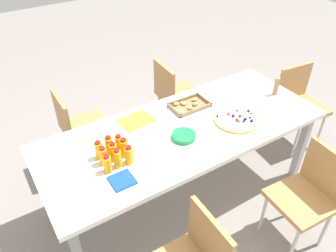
{
  "coord_description": "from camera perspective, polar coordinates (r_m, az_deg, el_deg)",
  "views": [
    {
      "loc": [
        -1.18,
        -1.65,
        2.32
      ],
      "look_at": [
        -0.1,
        0.07,
        0.77
      ],
      "focal_mm": 35.78,
      "sensor_mm": 36.0,
      "label": 1
    }
  ],
  "objects": [
    {
      "name": "napkin_stack",
      "position": [
        2.17,
        -7.79,
        -9.14
      ],
      "size": [
        0.15,
        0.15,
        0.01
      ],
      "primitive_type": "cube",
      "color": "#194CA5",
      "rests_on": "party_table"
    },
    {
      "name": "juice_bottle_7",
      "position": [
        2.34,
        -10.0,
        -3.28
      ],
      "size": [
        0.06,
        0.06,
        0.15
      ],
      "color": "#FAAE14",
      "rests_on": "party_table"
    },
    {
      "name": "cardboard_tube",
      "position": [
        3.07,
        17.97,
        6.46
      ],
      "size": [
        0.04,
        0.04,
        0.16
      ],
      "primitive_type": "cylinder",
      "color": "#9E7A56",
      "rests_on": "party_table"
    },
    {
      "name": "juice_bottle_1",
      "position": [
        2.23,
        -8.59,
        -5.53
      ],
      "size": [
        0.05,
        0.05,
        0.15
      ],
      "color": "#FAAE14",
      "rests_on": "party_table"
    },
    {
      "name": "snack_tray",
      "position": [
        2.8,
        3.51,
        3.49
      ],
      "size": [
        0.32,
        0.2,
        0.04
      ],
      "color": "olive",
      "rests_on": "party_table"
    },
    {
      "name": "paper_folder",
      "position": [
        2.65,
        -5.47,
        0.95
      ],
      "size": [
        0.28,
        0.22,
        0.01
      ],
      "primitive_type": "cube",
      "rotation": [
        0.0,
        0.0,
        0.08
      ],
      "color": "yellow",
      "rests_on": "party_table"
    },
    {
      "name": "juice_bottle_3",
      "position": [
        2.27,
        -10.95,
        -5.05
      ],
      "size": [
        0.05,
        0.05,
        0.14
      ],
      "color": "#FAAF14",
      "rests_on": "party_table"
    },
    {
      "name": "juice_bottle_0",
      "position": [
        2.21,
        -10.29,
        -6.41
      ],
      "size": [
        0.06,
        0.06,
        0.14
      ],
      "color": "#F9AB14",
      "rests_on": "party_table"
    },
    {
      "name": "juice_bottle_4",
      "position": [
        2.28,
        -9.29,
        -4.4
      ],
      "size": [
        0.05,
        0.05,
        0.15
      ],
      "color": "#FAAE14",
      "rests_on": "party_table"
    },
    {
      "name": "party_table",
      "position": [
        2.61,
        2.68,
        -1.52
      ],
      "size": [
        2.23,
        0.89,
        0.75
      ],
      "color": "white",
      "rests_on": "ground_plane"
    },
    {
      "name": "juice_bottle_5",
      "position": [
        2.31,
        -7.5,
        -3.68
      ],
      "size": [
        0.06,
        0.06,
        0.15
      ],
      "color": "#FAAB14",
      "rests_on": "party_table"
    },
    {
      "name": "fruit_pizza",
      "position": [
        2.69,
        11.59,
        1.17
      ],
      "size": [
        0.36,
        0.36,
        0.05
      ],
      "color": "tan",
      "rests_on": "party_table"
    },
    {
      "name": "ground_plane",
      "position": [
        3.09,
        2.31,
        -11.55
      ],
      "size": [
        12.0,
        12.0,
        0.0
      ],
      "primitive_type": "plane",
      "color": "gray"
    },
    {
      "name": "chair_near_right",
      "position": [
        2.64,
        23.0,
        -10.28
      ],
      "size": [
        0.43,
        0.43,
        0.83
      ],
      "rotation": [
        0.0,
        0.0,
        1.5
      ],
      "color": "#B7844C",
      "rests_on": "ground_plane"
    },
    {
      "name": "juice_bottle_8",
      "position": [
        2.35,
        -8.37,
        -2.93
      ],
      "size": [
        0.05,
        0.05,
        0.14
      ],
      "color": "#FAAC14",
      "rests_on": "party_table"
    },
    {
      "name": "juice_bottle_6",
      "position": [
        2.32,
        -11.7,
        -4.06
      ],
      "size": [
        0.05,
        0.05,
        0.14
      ],
      "color": "#F9AC14",
      "rests_on": "party_table"
    },
    {
      "name": "chair_end",
      "position": [
        3.6,
        21.38,
        4.1
      ],
      "size": [
        0.44,
        0.44,
        0.83
      ],
      "rotation": [
        0.0,
        0.0,
        3.03
      ],
      "color": "#B7844C",
      "rests_on": "ground_plane"
    },
    {
      "name": "chair_far_right",
      "position": [
        3.48,
        1.02,
        5.77
      ],
      "size": [
        0.42,
        0.42,
        0.83
      ],
      "rotation": [
        0.0,
        0.0,
        -1.61
      ],
      "color": "#B7844C",
      "rests_on": "ground_plane"
    },
    {
      "name": "chair_far_left",
      "position": [
        3.12,
        -15.08,
        0.13
      ],
      "size": [
        0.4,
        0.4,
        0.83
      ],
      "rotation": [
        0.0,
        0.0,
        -1.57
      ],
      "color": "#B7844C",
      "rests_on": "ground_plane"
    },
    {
      "name": "juice_bottle_2",
      "position": [
        2.25,
        -6.66,
        -4.96
      ],
      "size": [
        0.06,
        0.06,
        0.14
      ],
      "color": "#FBAB14",
      "rests_on": "party_table"
    },
    {
      "name": "plate_stack",
      "position": [
        2.47,
        2.7,
        -1.73
      ],
      "size": [
        0.18,
        0.18,
        0.03
      ],
      "color": "#1E8C4C",
      "rests_on": "party_table"
    }
  ]
}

